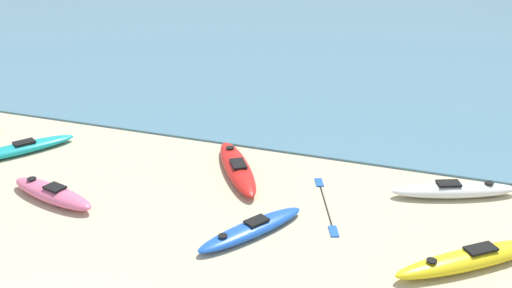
% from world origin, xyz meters
% --- Properties ---
extents(kayak_on_sand_0, '(3.03, 1.73, 0.37)m').
position_xyz_m(kayak_on_sand_0, '(5.70, 8.67, 0.16)').
color(kayak_on_sand_0, white).
rests_on(kayak_on_sand_0, ground_plane).
extents(kayak_on_sand_2, '(1.88, 2.68, 0.30)m').
position_xyz_m(kayak_on_sand_2, '(1.73, 5.41, 0.13)').
color(kayak_on_sand_2, blue).
rests_on(kayak_on_sand_2, ground_plane).
extents(kayak_on_sand_3, '(2.70, 1.26, 0.40)m').
position_xyz_m(kayak_on_sand_3, '(-3.23, 5.26, 0.18)').
color(kayak_on_sand_3, '#E5668C').
rests_on(kayak_on_sand_3, ground_plane).
extents(kayak_on_sand_5, '(2.22, 2.97, 0.32)m').
position_xyz_m(kayak_on_sand_5, '(-5.83, 7.23, 0.14)').
color(kayak_on_sand_5, teal).
rests_on(kayak_on_sand_5, ground_plane).
extents(kayak_on_sand_6, '(3.03, 2.66, 0.38)m').
position_xyz_m(kayak_on_sand_6, '(6.18, 5.78, 0.17)').
color(kayak_on_sand_6, yellow).
rests_on(kayak_on_sand_6, ground_plane).
extents(kayak_on_sand_7, '(2.36, 3.16, 0.38)m').
position_xyz_m(kayak_on_sand_7, '(0.35, 8.09, 0.17)').
color(kayak_on_sand_7, red).
rests_on(kayak_on_sand_7, ground_plane).
extents(loose_paddle, '(1.20, 2.65, 0.03)m').
position_xyz_m(loose_paddle, '(2.93, 7.18, 0.01)').
color(loose_paddle, black).
rests_on(loose_paddle, ground_plane).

